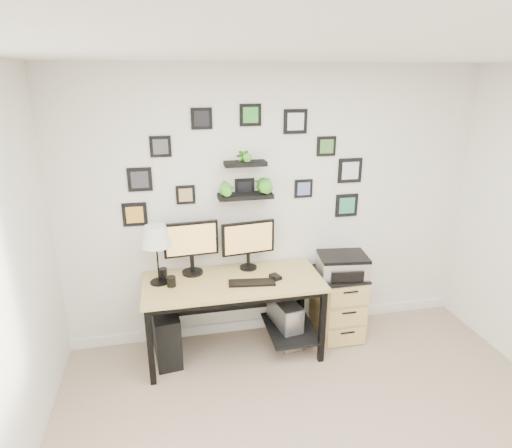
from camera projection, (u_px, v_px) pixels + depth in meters
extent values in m
plane|color=white|center=(396.00, 47.00, 1.81)|extent=(4.00, 4.00, 0.00)
plane|color=white|center=(275.00, 207.00, 4.08)|extent=(4.00, 0.00, 4.00)
cube|color=white|center=(273.00, 321.00, 4.48)|extent=(4.00, 0.03, 0.10)
cube|color=tan|center=(233.00, 282.00, 3.84)|extent=(1.60, 0.70, 0.03)
cube|color=black|center=(233.00, 286.00, 3.85)|extent=(1.54, 0.64, 0.05)
cube|color=black|center=(229.00, 292.00, 4.23)|extent=(1.44, 0.02, 0.41)
cube|color=black|center=(291.00, 328.00, 4.12)|extent=(0.45, 0.63, 0.03)
cube|color=black|center=(150.00, 347.00, 3.53)|extent=(0.05, 0.05, 0.72)
cube|color=black|center=(152.00, 311.00, 4.09)|extent=(0.05, 0.05, 0.72)
cube|color=black|center=(322.00, 327.00, 3.83)|extent=(0.05, 0.05, 0.72)
cube|color=black|center=(302.00, 295.00, 4.38)|extent=(0.05, 0.05, 0.72)
cylinder|color=black|center=(193.00, 272.00, 3.96)|extent=(0.21, 0.21, 0.02)
cylinder|color=black|center=(192.00, 264.00, 3.94)|extent=(0.04, 0.04, 0.17)
cube|color=black|center=(191.00, 239.00, 3.85)|extent=(0.49, 0.07, 0.32)
cube|color=tan|center=(191.00, 240.00, 3.83)|extent=(0.44, 0.04, 0.28)
cylinder|color=black|center=(248.00, 267.00, 4.07)|extent=(0.18, 0.18, 0.02)
cylinder|color=black|center=(248.00, 260.00, 4.05)|extent=(0.04, 0.04, 0.14)
cube|color=black|center=(248.00, 238.00, 3.97)|extent=(0.50, 0.09, 0.32)
cube|color=tan|center=(249.00, 239.00, 3.95)|extent=(0.45, 0.06, 0.27)
cube|color=black|center=(252.00, 283.00, 3.77)|extent=(0.42, 0.18, 0.02)
cube|color=black|center=(275.00, 277.00, 3.86)|extent=(0.11, 0.13, 0.03)
cylinder|color=black|center=(159.00, 282.00, 3.79)|extent=(0.16, 0.16, 0.02)
cylinder|color=black|center=(157.00, 257.00, 3.71)|extent=(0.01, 0.01, 0.48)
cone|color=white|center=(156.00, 236.00, 3.64)|extent=(0.26, 0.26, 0.18)
cylinder|color=black|center=(171.00, 282.00, 3.71)|extent=(0.08, 0.08, 0.09)
cylinder|color=black|center=(163.00, 273.00, 3.86)|extent=(0.07, 0.07, 0.10)
cube|color=black|center=(166.00, 334.00, 3.92)|extent=(0.27, 0.51, 0.49)
cube|color=gray|center=(285.00, 321.00, 4.17)|extent=(0.27, 0.47, 0.44)
cube|color=silver|center=(295.00, 333.00, 3.98)|extent=(0.18, 0.04, 0.41)
cube|color=tan|center=(338.00, 304.00, 4.27)|extent=(0.42, 0.50, 0.65)
cube|color=black|center=(340.00, 274.00, 4.16)|extent=(0.43, 0.51, 0.02)
cube|color=tan|center=(347.00, 337.00, 4.10)|extent=(0.39, 0.02, 0.18)
cylinder|color=black|center=(348.00, 333.00, 4.07)|extent=(0.14, 0.02, 0.02)
cube|color=tan|center=(348.00, 318.00, 4.03)|extent=(0.39, 0.02, 0.18)
cylinder|color=black|center=(349.00, 313.00, 4.00)|extent=(0.14, 0.02, 0.02)
cube|color=tan|center=(350.00, 297.00, 3.96)|extent=(0.39, 0.02, 0.18)
cylinder|color=black|center=(351.00, 292.00, 3.93)|extent=(0.14, 0.02, 0.02)
cube|color=silver|center=(342.00, 266.00, 4.10)|extent=(0.49, 0.40, 0.17)
cube|color=black|center=(343.00, 256.00, 4.06)|extent=(0.49, 0.40, 0.03)
cube|color=black|center=(348.00, 277.00, 3.93)|extent=(0.30, 0.06, 0.10)
cube|color=black|center=(245.00, 196.00, 3.89)|extent=(0.50, 0.18, 0.04)
cube|color=black|center=(245.00, 164.00, 3.79)|extent=(0.38, 0.15, 0.04)
imported|color=green|center=(227.00, 180.00, 3.81)|extent=(0.15, 0.12, 0.27)
imported|color=green|center=(264.00, 178.00, 3.88)|extent=(0.15, 0.15, 0.27)
imported|color=green|center=(245.00, 147.00, 3.74)|extent=(0.13, 0.09, 0.25)
cube|color=black|center=(186.00, 195.00, 3.85)|extent=(0.17, 0.02, 0.17)
cube|color=tan|center=(186.00, 195.00, 3.84)|extent=(0.12, 0.00, 0.12)
cube|color=black|center=(161.00, 147.00, 3.67)|extent=(0.18, 0.02, 0.18)
cube|color=#44454B|center=(161.00, 147.00, 3.66)|extent=(0.13, 0.00, 0.13)
cube|color=black|center=(326.00, 146.00, 3.98)|extent=(0.18, 0.02, 0.18)
cube|color=#497635|center=(327.00, 146.00, 3.97)|extent=(0.13, 0.00, 0.13)
cube|color=black|center=(135.00, 215.00, 3.82)|extent=(0.21, 0.02, 0.21)
cube|color=gold|center=(135.00, 215.00, 3.81)|extent=(0.15, 0.00, 0.15)
cube|color=black|center=(347.00, 205.00, 4.23)|extent=(0.23, 0.02, 0.23)
cube|color=#338C69|center=(347.00, 206.00, 4.22)|extent=(0.16, 0.00, 0.16)
cube|color=black|center=(303.00, 189.00, 4.07)|extent=(0.18, 0.02, 0.18)
cube|color=#5F6DA6|center=(304.00, 189.00, 4.06)|extent=(0.12, 0.00, 0.12)
cube|color=black|center=(250.00, 115.00, 3.75)|extent=(0.19, 0.02, 0.19)
cube|color=green|center=(251.00, 115.00, 3.74)|extent=(0.13, 0.00, 0.13)
cube|color=black|center=(295.00, 122.00, 3.85)|extent=(0.22, 0.02, 0.22)
cube|color=silver|center=(296.00, 122.00, 3.84)|extent=(0.15, 0.00, 0.15)
cube|color=black|center=(140.00, 180.00, 3.73)|extent=(0.21, 0.02, 0.21)
cube|color=#32303A|center=(140.00, 180.00, 3.72)|extent=(0.15, 0.00, 0.15)
cube|color=black|center=(245.00, 188.00, 3.95)|extent=(0.18, 0.02, 0.18)
cube|color=black|center=(245.00, 188.00, 3.94)|extent=(0.13, 0.00, 0.13)
cube|color=black|center=(202.00, 119.00, 3.67)|extent=(0.18, 0.02, 0.18)
cube|color=black|center=(202.00, 119.00, 3.66)|extent=(0.13, 0.00, 0.13)
cube|color=black|center=(350.00, 171.00, 4.11)|extent=(0.24, 0.02, 0.24)
cube|color=silver|center=(350.00, 171.00, 4.10)|extent=(0.17, 0.00, 0.17)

